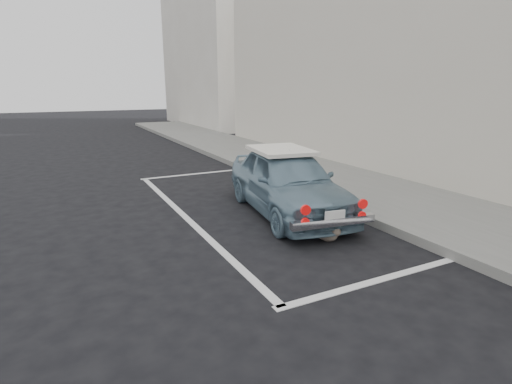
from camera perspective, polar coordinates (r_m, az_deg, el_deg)
ground at (r=5.33m, az=9.47°, el=-11.23°), size 80.00×80.00×0.00m
sidewalk at (r=8.73m, az=18.72°, el=-0.92°), size 2.80×40.00×0.15m
shop_building at (r=12.16m, az=24.03°, el=19.09°), size 3.50×18.00×7.00m
building_far at (r=25.61m, az=-6.08°, el=18.47°), size 3.50×10.00×8.00m
pline_rear at (r=5.29m, az=17.23°, el=-11.89°), size 3.00×0.12×0.01m
pline_front at (r=11.11m, az=-8.54°, el=2.58°), size 3.00×0.12×0.01m
pline_side at (r=7.47m, az=-10.08°, el=-3.51°), size 0.12×7.00×0.01m
retro_coupe at (r=7.48m, az=4.53°, el=1.56°), size 1.93×3.74×1.22m
cat at (r=6.30m, az=10.24°, el=-5.80°), size 0.36×0.50×0.28m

